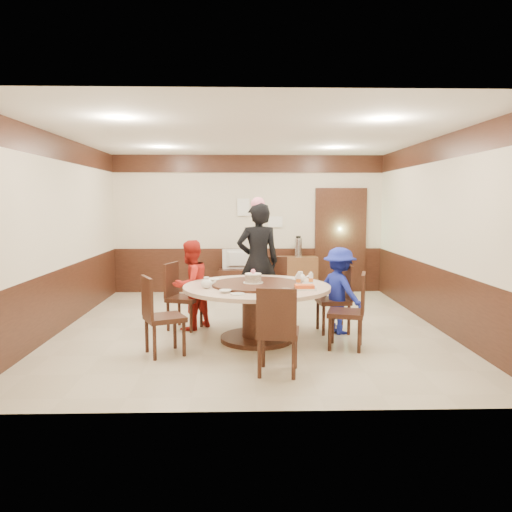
{
  "coord_description": "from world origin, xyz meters",
  "views": [
    {
      "loc": [
        -0.12,
        -7.26,
        1.85
      ],
      "look_at": [
        0.07,
        -0.31,
        1.1
      ],
      "focal_mm": 35.0,
      "sensor_mm": 36.0,
      "label": 1
    }
  ],
  "objects_px": {
    "person_blue": "(340,291)",
    "birthday_cake": "(253,278)",
    "shrimp_platter": "(304,287)",
    "thermos": "(298,247)",
    "side_cabinet": "(297,275)",
    "tv_stand": "(240,281)",
    "television": "(240,259)",
    "person_red": "(191,285)",
    "person_standing": "(258,262)",
    "banquet_table": "(257,301)"
  },
  "relations": [
    {
      "from": "television",
      "to": "thermos",
      "type": "xyz_separation_m",
      "value": [
        1.18,
        0.03,
        0.24
      ]
    },
    {
      "from": "banquet_table",
      "to": "tv_stand",
      "type": "bearing_deg",
      "value": 93.93
    },
    {
      "from": "person_red",
      "to": "thermos",
      "type": "distance_m",
      "value": 3.43
    },
    {
      "from": "person_blue",
      "to": "tv_stand",
      "type": "xyz_separation_m",
      "value": [
        -1.42,
        3.11,
        -0.36
      ]
    },
    {
      "from": "person_blue",
      "to": "side_cabinet",
      "type": "xyz_separation_m",
      "value": [
        -0.25,
        3.14,
        -0.24
      ]
    },
    {
      "from": "person_red",
      "to": "tv_stand",
      "type": "relative_size",
      "value": 1.54
    },
    {
      "from": "person_red",
      "to": "birthday_cake",
      "type": "height_order",
      "value": "person_red"
    },
    {
      "from": "person_standing",
      "to": "shrimp_platter",
      "type": "relative_size",
      "value": 6.14
    },
    {
      "from": "banquet_table",
      "to": "person_standing",
      "type": "bearing_deg",
      "value": 87.53
    },
    {
      "from": "banquet_table",
      "to": "birthday_cake",
      "type": "xyz_separation_m",
      "value": [
        -0.05,
        0.03,
        0.31
      ]
    },
    {
      "from": "person_standing",
      "to": "side_cabinet",
      "type": "distance_m",
      "value": 2.49
    },
    {
      "from": "person_standing",
      "to": "thermos",
      "type": "height_order",
      "value": "person_standing"
    },
    {
      "from": "person_standing",
      "to": "birthday_cake",
      "type": "distance_m",
      "value": 1.2
    },
    {
      "from": "person_blue",
      "to": "person_standing",
      "type": "bearing_deg",
      "value": 19.23
    },
    {
      "from": "tv_stand",
      "to": "thermos",
      "type": "bearing_deg",
      "value": 1.46
    },
    {
      "from": "shrimp_platter",
      "to": "thermos",
      "type": "relative_size",
      "value": 0.79
    },
    {
      "from": "person_blue",
      "to": "shrimp_platter",
      "type": "distance_m",
      "value": 0.92
    },
    {
      "from": "person_red",
      "to": "thermos",
      "type": "xyz_separation_m",
      "value": [
        1.89,
        2.84,
        0.29
      ]
    },
    {
      "from": "person_standing",
      "to": "television",
      "type": "bearing_deg",
      "value": -91.75
    },
    {
      "from": "banquet_table",
      "to": "tv_stand",
      "type": "height_order",
      "value": "banquet_table"
    },
    {
      "from": "person_standing",
      "to": "person_blue",
      "type": "distance_m",
      "value": 1.46
    },
    {
      "from": "birthday_cake",
      "to": "shrimp_platter",
      "type": "height_order",
      "value": "birthday_cake"
    },
    {
      "from": "tv_stand",
      "to": "television",
      "type": "height_order",
      "value": "television"
    },
    {
      "from": "birthday_cake",
      "to": "shrimp_platter",
      "type": "bearing_deg",
      "value": -29.35
    },
    {
      "from": "thermos",
      "to": "person_red",
      "type": "bearing_deg",
      "value": -123.62
    },
    {
      "from": "banquet_table",
      "to": "side_cabinet",
      "type": "bearing_deg",
      "value": 75.12
    },
    {
      "from": "television",
      "to": "side_cabinet",
      "type": "distance_m",
      "value": 1.21
    },
    {
      "from": "birthday_cake",
      "to": "thermos",
      "type": "bearing_deg",
      "value": 74.03
    },
    {
      "from": "birthday_cake",
      "to": "television",
      "type": "distance_m",
      "value": 3.44
    },
    {
      "from": "person_standing",
      "to": "person_red",
      "type": "bearing_deg",
      "value": 20.83
    },
    {
      "from": "person_blue",
      "to": "television",
      "type": "distance_m",
      "value": 3.42
    },
    {
      "from": "shrimp_platter",
      "to": "thermos",
      "type": "height_order",
      "value": "thermos"
    },
    {
      "from": "banquet_table",
      "to": "person_red",
      "type": "xyz_separation_m",
      "value": [
        -0.95,
        0.64,
        0.12
      ]
    },
    {
      "from": "person_blue",
      "to": "birthday_cake",
      "type": "relative_size",
      "value": 4.53
    },
    {
      "from": "tv_stand",
      "to": "side_cabinet",
      "type": "height_order",
      "value": "side_cabinet"
    },
    {
      "from": "television",
      "to": "side_cabinet",
      "type": "height_order",
      "value": "television"
    },
    {
      "from": "thermos",
      "to": "person_blue",
      "type": "bearing_deg",
      "value": -85.7
    },
    {
      "from": "side_cabinet",
      "to": "person_standing",
      "type": "bearing_deg",
      "value": -111.09
    },
    {
      "from": "thermos",
      "to": "person_standing",
      "type": "bearing_deg",
      "value": -111.43
    },
    {
      "from": "side_cabinet",
      "to": "birthday_cake",
      "type": "bearing_deg",
      "value": -105.74
    },
    {
      "from": "banquet_table",
      "to": "thermos",
      "type": "xyz_separation_m",
      "value": [
        0.94,
        3.49,
        0.41
      ]
    },
    {
      "from": "thermos",
      "to": "birthday_cake",
      "type": "bearing_deg",
      "value": -105.97
    },
    {
      "from": "shrimp_platter",
      "to": "thermos",
      "type": "bearing_deg",
      "value": 84.8
    },
    {
      "from": "television",
      "to": "thermos",
      "type": "bearing_deg",
      "value": 175.02
    },
    {
      "from": "person_red",
      "to": "person_blue",
      "type": "relative_size",
      "value": 1.07
    },
    {
      "from": "tv_stand",
      "to": "banquet_table",
      "type": "bearing_deg",
      "value": -86.07
    },
    {
      "from": "person_blue",
      "to": "side_cabinet",
      "type": "distance_m",
      "value": 3.16
    },
    {
      "from": "banquet_table",
      "to": "side_cabinet",
      "type": "relative_size",
      "value": 2.45
    },
    {
      "from": "person_blue",
      "to": "thermos",
      "type": "height_order",
      "value": "person_blue"
    },
    {
      "from": "thermos",
      "to": "shrimp_platter",
      "type": "bearing_deg",
      "value": -95.2
    }
  ]
}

